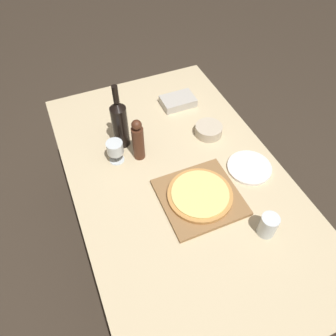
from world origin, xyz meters
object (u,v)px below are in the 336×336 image
Objects in this scene: pepper_mill at (138,140)px; small_bowl at (209,130)px; wine_bottle at (120,123)px; wine_glass at (115,149)px; pizza at (200,195)px.

pepper_mill is 1.66× the size of small_bowl.
wine_bottle is 2.96× the size of wine_glass.
pizza is 0.42m from small_bowl.
pizza is at bearing -53.00° from wine_glass.
pepper_mill is at bearing -67.43° from wine_bottle.
pepper_mill reaches higher than wine_glass.
small_bowl is at bearing -1.19° from wine_glass.
wine_glass is at bearing 127.00° from pizza.
wine_bottle is at bearing 165.78° from small_bowl.
small_bowl is (0.50, -0.01, -0.06)m from wine_glass.
pizza is at bearing -65.45° from wine_bottle.
wine_glass reaches higher than pizza.
wine_glass is at bearing -121.61° from wine_bottle.
wine_glass is (-0.27, 0.36, 0.05)m from pizza.
pizza is at bearing -64.78° from pepper_mill.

